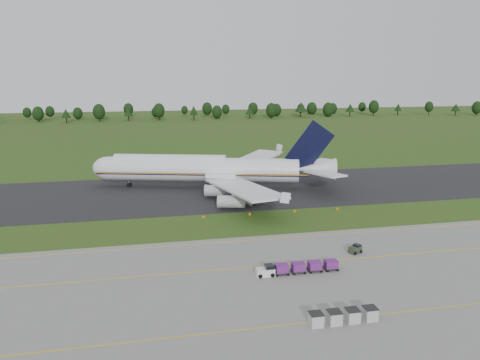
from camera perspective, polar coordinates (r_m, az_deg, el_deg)
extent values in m
plane|color=#2A4514|center=(97.16, 0.98, -5.31)|extent=(600.00, 600.00, 0.00)
cube|color=slate|center=(66.89, 7.55, -14.23)|extent=(300.00, 52.00, 0.06)
cube|color=black|center=(123.54, -1.85, -1.30)|extent=(300.00, 40.00, 0.08)
cube|color=gold|center=(77.20, 4.60, -10.28)|extent=(300.00, 0.25, 0.01)
cube|color=gold|center=(61.94, 9.44, -16.64)|extent=(300.00, 0.20, 0.01)
cube|color=gold|center=(87.96, 2.41, -7.27)|extent=(120.00, 0.20, 0.01)
cylinder|color=black|center=(322.55, -23.34, 6.81)|extent=(0.70, 0.70, 3.48)
sphere|color=black|center=(322.25, -23.40, 7.44)|extent=(6.95, 6.95, 6.95)
cylinder|color=black|center=(310.56, -20.41, 6.83)|extent=(0.70, 0.70, 3.12)
cone|color=black|center=(310.18, -20.47, 7.62)|extent=(5.60, 5.60, 5.55)
cylinder|color=black|center=(314.01, -16.76, 7.23)|extent=(0.70, 0.70, 4.04)
sphere|color=black|center=(313.66, -16.81, 7.98)|extent=(7.58, 7.58, 7.58)
cylinder|color=black|center=(312.20, -13.43, 7.32)|extent=(0.70, 0.70, 3.25)
cone|color=black|center=(311.82, -13.47, 8.14)|extent=(5.75, 5.75, 5.78)
cylinder|color=black|center=(312.02, -9.81, 7.57)|extent=(0.70, 0.70, 4.17)
sphere|color=black|center=(311.66, -9.84, 8.35)|extent=(7.30, 7.30, 7.30)
cylinder|color=black|center=(308.28, -5.64, 7.56)|extent=(0.70, 0.70, 3.48)
cone|color=black|center=(307.86, -5.66, 8.46)|extent=(5.18, 5.18, 6.19)
cylinder|color=black|center=(317.55, -2.82, 7.73)|extent=(0.70, 0.70, 3.07)
sphere|color=black|center=(317.28, -2.83, 8.30)|extent=(6.75, 6.75, 6.75)
cylinder|color=black|center=(320.39, 1.20, 7.77)|extent=(0.70, 0.70, 2.92)
cone|color=black|center=(320.05, 1.21, 8.50)|extent=(5.69, 5.69, 5.18)
cylinder|color=black|center=(322.69, 3.84, 7.84)|extent=(0.70, 0.70, 3.58)
sphere|color=black|center=(322.38, 3.85, 8.50)|extent=(7.58, 7.58, 7.58)
cylinder|color=black|center=(332.02, 7.42, 7.93)|extent=(0.70, 0.70, 3.80)
cone|color=black|center=(331.60, 7.45, 8.84)|extent=(8.62, 8.62, 6.76)
cylinder|color=black|center=(339.68, 10.68, 7.88)|extent=(0.70, 0.70, 3.24)
sphere|color=black|center=(339.42, 10.70, 8.44)|extent=(7.78, 7.78, 7.78)
cylinder|color=black|center=(344.53, 13.24, 7.83)|extent=(0.70, 0.70, 3.28)
cone|color=black|center=(344.17, 13.28, 8.59)|extent=(6.02, 6.02, 5.83)
cylinder|color=black|center=(353.96, 15.95, 7.89)|extent=(0.70, 0.70, 4.23)
sphere|color=black|center=(353.63, 16.00, 8.59)|extent=(7.21, 7.21, 7.21)
cylinder|color=black|center=(363.96, 18.67, 7.74)|extent=(0.70, 0.70, 3.12)
cone|color=black|center=(363.64, 18.72, 8.42)|extent=(5.05, 5.05, 5.55)
cylinder|color=black|center=(370.57, 22.00, 7.64)|extent=(0.70, 0.70, 4.06)
sphere|color=black|center=(370.27, 22.05, 8.28)|extent=(5.96, 5.96, 5.96)
cylinder|color=black|center=(377.86, 24.76, 7.40)|extent=(0.70, 0.70, 3.05)
cone|color=black|center=(377.56, 24.82, 8.04)|extent=(6.31, 6.31, 5.42)
cylinder|color=black|center=(386.34, 26.87, 7.33)|extent=(0.70, 0.70, 3.57)
sphere|color=black|center=(386.08, 26.92, 7.87)|extent=(7.18, 7.18, 7.18)
cylinder|color=silver|center=(125.75, -4.58, 1.30)|extent=(51.07, 19.65, 6.36)
cylinder|color=silver|center=(127.01, -8.54, 2.00)|extent=(30.27, 12.71, 4.96)
sphere|color=silver|center=(131.85, -15.67, 1.40)|extent=(6.36, 6.36, 6.36)
cone|color=silver|center=(125.02, 9.37, 1.30)|extent=(10.96, 8.39, 6.04)
cube|color=orange|center=(122.77, -4.79, 0.75)|extent=(54.52, 14.97, 0.31)
cube|color=silver|center=(108.37, 0.39, -0.99)|extent=(14.25, 31.14, 0.49)
cube|color=silver|center=(141.30, 1.17, 2.30)|extent=(26.45, 28.38, 0.49)
cylinder|color=#989BA0|center=(115.01, -2.75, -1.32)|extent=(6.71, 4.36, 2.83)
cylinder|color=#989BA0|center=(105.26, -1.03, -2.66)|extent=(6.71, 4.36, 2.83)
cylinder|color=#989BA0|center=(136.56, -1.72, 0.98)|extent=(6.71, 4.36, 2.83)
cylinder|color=#989BA0|center=(145.73, 0.31, 1.75)|extent=(6.71, 4.36, 2.83)
cube|color=black|center=(123.77, 8.46, 4.01)|extent=(12.55, 3.87, 14.18)
cube|color=silver|center=(118.67, 10.32, 0.77)|extent=(7.95, 12.39, 0.40)
cube|color=silver|center=(131.57, 9.68, 1.99)|extent=(11.73, 11.35, 0.40)
cylinder|color=slate|center=(131.07, -13.37, -0.40)|extent=(0.32, 0.32, 1.94)
cylinder|color=black|center=(131.16, -13.36, -0.57)|extent=(1.32, 1.07, 1.15)
cylinder|color=slate|center=(122.18, -2.35, -1.02)|extent=(0.32, 0.32, 1.94)
cylinder|color=black|center=(122.27, -2.35, -1.20)|extent=(1.32, 1.07, 1.15)
cylinder|color=slate|center=(129.86, -1.99, -0.17)|extent=(0.32, 0.32, 1.94)
cylinder|color=black|center=(129.95, -1.98, -0.34)|extent=(1.32, 1.07, 1.15)
cube|color=silver|center=(73.08, 3.09, -11.14)|extent=(2.81, 1.51, 1.19)
cylinder|color=black|center=(72.30, 2.49, -11.64)|extent=(0.65, 0.24, 0.65)
cube|color=black|center=(73.82, 5.08, -11.10)|extent=(2.16, 1.62, 0.13)
cube|color=#5A1D69|center=(73.56, 5.09, -10.64)|extent=(1.95, 1.51, 1.19)
cylinder|color=black|center=(73.01, 4.58, -11.54)|extent=(0.37, 0.16, 0.37)
cube|color=black|center=(74.59, 7.10, -10.89)|extent=(2.16, 1.62, 0.13)
cube|color=#5A1D69|center=(74.33, 7.12, -10.43)|extent=(1.95, 1.51, 1.19)
cylinder|color=black|center=(73.76, 6.64, -11.32)|extent=(0.37, 0.16, 0.37)
cube|color=black|center=(75.45, 9.08, -10.67)|extent=(2.16, 1.62, 0.13)
cube|color=#5A1D69|center=(75.20, 9.10, -10.21)|extent=(1.95, 1.51, 1.19)
cylinder|color=black|center=(74.60, 8.65, -11.10)|extent=(0.37, 0.16, 0.37)
cube|color=black|center=(76.40, 11.01, -10.44)|extent=(2.16, 1.62, 0.13)
cube|color=#5A1D69|center=(76.15, 11.03, -9.99)|extent=(1.95, 1.51, 1.19)
cylinder|color=black|center=(75.52, 10.61, -10.87)|extent=(0.37, 0.16, 0.37)
cylinder|color=black|center=(73.19, 3.09, -11.33)|extent=(0.65, 0.24, 0.65)
cube|color=#2A3223|center=(83.94, 13.86, -8.25)|extent=(2.47, 2.03, 1.18)
cylinder|color=black|center=(83.20, 13.57, -8.64)|extent=(0.60, 0.21, 0.60)
cylinder|color=black|center=(84.89, 14.13, -8.22)|extent=(0.60, 0.21, 0.60)
cube|color=#AAAAAA|center=(60.66, 9.24, -16.46)|extent=(1.58, 1.58, 1.58)
cube|color=black|center=(60.26, 9.27, -15.77)|extent=(1.68, 1.68, 0.08)
cube|color=#AAAAAA|center=(61.48, 11.42, -16.13)|extent=(1.58, 1.58, 1.58)
cube|color=black|center=(61.08, 11.45, -15.44)|extent=(1.68, 1.68, 0.08)
cube|color=#AAAAAA|center=(62.38, 13.53, -15.78)|extent=(1.58, 1.58, 1.58)
cube|color=black|center=(61.99, 13.57, -15.11)|extent=(1.68, 1.68, 0.08)
cube|color=#AAAAAA|center=(63.36, 15.57, -15.43)|extent=(1.58, 1.58, 1.58)
cube|color=black|center=(62.98, 15.62, -14.76)|extent=(1.68, 1.68, 0.08)
cube|color=#DC6506|center=(100.62, -4.50, -4.53)|extent=(0.50, 0.12, 0.60)
cube|color=black|center=(100.70, -4.49, -4.68)|extent=(0.30, 0.30, 0.04)
cube|color=#DC6506|center=(102.30, 1.20, -4.19)|extent=(0.50, 0.12, 0.60)
cube|color=black|center=(102.38, 1.20, -4.34)|extent=(0.30, 0.30, 0.04)
cube|color=#DC6506|center=(104.95, 6.65, -3.83)|extent=(0.50, 0.12, 0.60)
cube|color=black|center=(105.03, 6.65, -3.98)|extent=(0.30, 0.30, 0.04)
cube|color=#DC6506|center=(108.50, 11.79, -3.46)|extent=(0.50, 0.12, 0.60)
cube|color=black|center=(108.58, 11.78, -3.60)|extent=(0.30, 0.30, 0.04)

